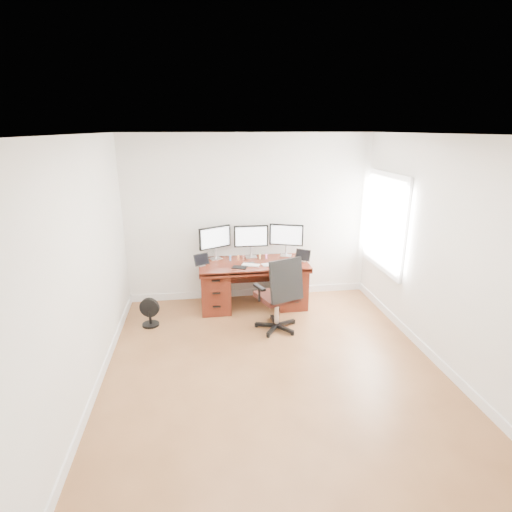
{
  "coord_description": "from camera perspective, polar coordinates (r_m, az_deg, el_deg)",
  "views": [
    {
      "loc": [
        -0.78,
        -4.08,
        2.76
      ],
      "look_at": [
        0.0,
        1.5,
        0.95
      ],
      "focal_mm": 28.0,
      "sensor_mm": 36.0,
      "label": 1
    }
  ],
  "objects": [
    {
      "name": "monitor_right",
      "position": [
        6.51,
        4.36,
        2.87
      ],
      "size": [
        0.53,
        0.22,
        0.53
      ],
      "rotation": [
        0.0,
        0.0,
        -0.35
      ],
      "color": "silver",
      "rests_on": "desk"
    },
    {
      "name": "figurine_yellow",
      "position": [
        6.4,
        0.56,
        -0.04
      ],
      "size": [
        0.03,
        0.03,
        0.08
      ],
      "color": "#E2C16F",
      "rests_on": "desk"
    },
    {
      "name": "trackpad",
      "position": [
        6.14,
        1.5,
        -1.25
      ],
      "size": [
        0.15,
        0.15,
        0.01
      ],
      "primitive_type": "cube",
      "rotation": [
        0.0,
        0.0,
        0.18
      ],
      "color": "#BABCC1",
      "rests_on": "desk"
    },
    {
      "name": "figurine_blue",
      "position": [
        6.35,
        -3.72,
        -0.22
      ],
      "size": [
        0.03,
        0.03,
        0.08
      ],
      "color": "#6696E4",
      "rests_on": "desk"
    },
    {
      "name": "back_wall",
      "position": [
        6.53,
        -0.92,
        5.34
      ],
      "size": [
        4.0,
        0.1,
        2.7
      ],
      "primitive_type": "cube",
      "color": "white",
      "rests_on": "ground"
    },
    {
      "name": "desk",
      "position": [
        6.41,
        -0.41,
        -3.78
      ],
      "size": [
        1.7,
        0.8,
        0.75
      ],
      "color": "#4D1A0F",
      "rests_on": "ground"
    },
    {
      "name": "drawing_tablet",
      "position": [
        6.03,
        -2.38,
        -1.62
      ],
      "size": [
        0.26,
        0.21,
        0.01
      ],
      "primitive_type": "cube",
      "rotation": [
        0.0,
        0.0,
        -0.37
      ],
      "color": "black",
      "rests_on": "desk"
    },
    {
      "name": "tablet_right",
      "position": [
        6.33,
        6.74,
        -0.0
      ],
      "size": [
        0.23,
        0.19,
        0.19
      ],
      "rotation": [
        0.0,
        0.0,
        -0.62
      ],
      "color": "silver",
      "rests_on": "desk"
    },
    {
      "name": "monitor_center",
      "position": [
        6.42,
        -0.71,
        2.69
      ],
      "size": [
        0.55,
        0.14,
        0.53
      ],
      "rotation": [
        0.0,
        0.0,
        -0.01
      ],
      "color": "silver",
      "rests_on": "desk"
    },
    {
      "name": "office_chair",
      "position": [
        5.67,
        3.27,
        -7.22
      ],
      "size": [
        0.76,
        0.76,
        1.11
      ],
      "rotation": [
        0.0,
        0.0,
        0.36
      ],
      "color": "black",
      "rests_on": "ground"
    },
    {
      "name": "figurine_brown",
      "position": [
        6.37,
        -1.81,
        -0.14
      ],
      "size": [
        0.03,
        0.03,
        0.08
      ],
      "color": "#92584B",
      "rests_on": "desk"
    },
    {
      "name": "monitor_left",
      "position": [
        6.37,
        -5.89,
        2.49
      ],
      "size": [
        0.51,
        0.28,
        0.53
      ],
      "rotation": [
        0.0,
        0.0,
        0.47
      ],
      "color": "silver",
      "rests_on": "desk"
    },
    {
      "name": "tablet_left",
      "position": [
        6.14,
        -7.79,
        -0.63
      ],
      "size": [
        0.24,
        0.17,
        0.19
      ],
      "rotation": [
        0.0,
        0.0,
        0.48
      ],
      "color": "silver",
      "rests_on": "desk"
    },
    {
      "name": "right_wall",
      "position": [
        5.22,
        24.6,
        0.53
      ],
      "size": [
        0.1,
        4.5,
        2.7
      ],
      "color": "white",
      "rests_on": "ground"
    },
    {
      "name": "figurine_orange",
      "position": [
        6.36,
        -2.56,
        -0.17
      ],
      "size": [
        0.03,
        0.03,
        0.08
      ],
      "color": "#E78443",
      "rests_on": "desk"
    },
    {
      "name": "floor_fan",
      "position": [
        6.05,
        -14.94,
        -7.84
      ],
      "size": [
        0.29,
        0.25,
        0.42
      ],
      "rotation": [
        0.0,
        0.0,
        -0.25
      ],
      "color": "black",
      "rests_on": "ground"
    },
    {
      "name": "figurine_pink",
      "position": [
        6.42,
        1.47,
        0.0
      ],
      "size": [
        0.03,
        0.03,
        0.08
      ],
      "color": "pink",
      "rests_on": "desk"
    },
    {
      "name": "ground",
      "position": [
        4.98,
        2.5,
        -15.82
      ],
      "size": [
        4.5,
        4.5,
        0.0
      ],
      "primitive_type": "plane",
      "color": "brown",
      "rests_on": "ground"
    },
    {
      "name": "phone",
      "position": [
        6.2,
        -0.87,
        -1.05
      ],
      "size": [
        0.16,
        0.11,
        0.01
      ],
      "primitive_type": "cube",
      "rotation": [
        0.0,
        0.0,
        0.3
      ],
      "color": "black",
      "rests_on": "desk"
    },
    {
      "name": "keyboard",
      "position": [
        6.12,
        -0.75,
        -1.27
      ],
      "size": [
        0.29,
        0.2,
        0.01
      ],
      "primitive_type": "cube",
      "rotation": [
        0.0,
        0.0,
        -0.38
      ],
      "color": "silver",
      "rests_on": "desk"
    }
  ]
}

